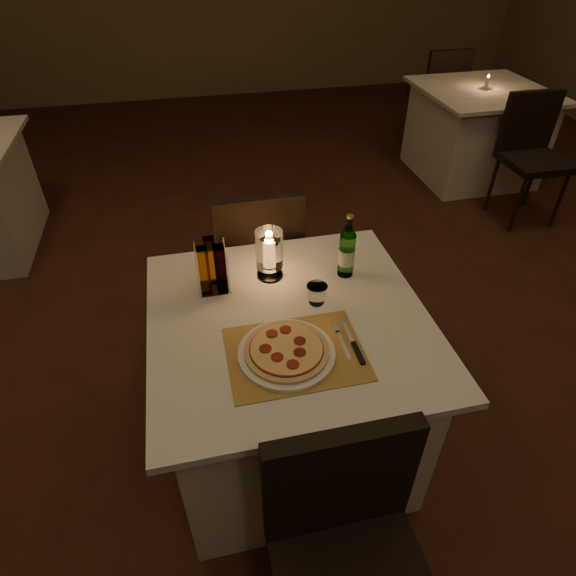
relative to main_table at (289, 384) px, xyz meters
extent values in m
cube|color=#421E15|center=(0.09, 0.14, -0.38)|extent=(8.00, 10.00, 0.02)
cube|color=silver|center=(0.00, 0.00, -0.02)|extent=(0.88, 0.88, 0.71)
cube|color=silver|center=(0.00, 0.00, 0.35)|extent=(1.00, 1.00, 0.03)
cube|color=black|center=(0.00, -0.61, 0.32)|extent=(0.42, 0.05, 0.42)
cylinder|color=black|center=(-0.17, -0.63, -0.15)|extent=(0.03, 0.03, 0.44)
cylinder|color=black|center=(0.17, -0.63, -0.15)|extent=(0.03, 0.03, 0.44)
cube|color=black|center=(0.00, 0.80, 0.09)|extent=(0.42, 0.42, 0.05)
cube|color=black|center=(0.00, 0.61, 0.32)|extent=(0.42, 0.05, 0.42)
cylinder|color=black|center=(0.17, 0.97, -0.15)|extent=(0.03, 0.03, 0.44)
cylinder|color=black|center=(-0.17, 0.97, -0.15)|extent=(0.03, 0.03, 0.44)
cylinder|color=black|center=(0.17, 0.63, -0.15)|extent=(0.03, 0.03, 0.44)
cylinder|color=black|center=(-0.17, 0.63, -0.15)|extent=(0.03, 0.03, 0.44)
cube|color=#B1833D|center=(-0.02, -0.18, 0.37)|extent=(0.45, 0.34, 0.00)
cylinder|color=white|center=(-0.05, -0.18, 0.38)|extent=(0.32, 0.32, 0.01)
cylinder|color=#D8B77F|center=(-0.05, -0.18, 0.39)|extent=(0.28, 0.28, 0.01)
cylinder|color=maroon|center=(-0.05, -0.18, 0.40)|extent=(0.24, 0.24, 0.00)
cylinder|color=#EACC7F|center=(-0.05, -0.18, 0.40)|extent=(0.24, 0.24, 0.00)
cylinder|color=maroon|center=(0.00, -0.16, 0.40)|extent=(0.04, 0.04, 0.00)
cylinder|color=maroon|center=(-0.04, -0.10, 0.40)|extent=(0.04, 0.04, 0.00)
cylinder|color=maroon|center=(-0.08, -0.11, 0.40)|extent=(0.04, 0.04, 0.00)
cylinder|color=maroon|center=(-0.12, -0.17, 0.40)|extent=(0.04, 0.04, 0.00)
cylinder|color=maroon|center=(-0.09, -0.22, 0.40)|extent=(0.04, 0.04, 0.00)
cylinder|color=maroon|center=(-0.05, -0.26, 0.40)|extent=(0.04, 0.04, 0.00)
cylinder|color=maroon|center=(-0.01, -0.21, 0.40)|extent=(0.04, 0.04, 0.00)
cube|color=silver|center=(0.15, -0.18, 0.37)|extent=(0.01, 0.14, 0.00)
cube|color=silver|center=(0.15, -0.09, 0.37)|extent=(0.02, 0.05, 0.00)
cube|color=black|center=(0.18, -0.23, 0.38)|extent=(0.02, 0.10, 0.01)
cube|color=silver|center=(0.18, -0.12, 0.37)|extent=(0.01, 0.12, 0.00)
cylinder|color=#69AD5D|center=(0.28, 0.21, 0.46)|extent=(0.06, 0.06, 0.18)
cylinder|color=#69AD5D|center=(0.28, 0.21, 0.61)|extent=(0.02, 0.02, 0.03)
cylinder|color=gold|center=(0.28, 0.21, 0.63)|extent=(0.03, 0.03, 0.01)
cylinder|color=silver|center=(0.28, 0.21, 0.45)|extent=(0.06, 0.06, 0.07)
cylinder|color=white|center=(-0.02, 0.26, 0.37)|extent=(0.10, 0.10, 0.01)
cylinder|color=white|center=(-0.02, 0.26, 0.40)|extent=(0.02, 0.02, 0.04)
cylinder|color=white|center=(-0.02, 0.26, 0.49)|extent=(0.11, 0.11, 0.15)
cylinder|color=white|center=(-0.02, 0.26, 0.48)|extent=(0.03, 0.03, 0.11)
ellipsoid|color=orange|center=(-0.02, 0.26, 0.55)|extent=(0.02, 0.02, 0.03)
cube|color=white|center=(-0.24, 0.23, 0.37)|extent=(0.12, 0.12, 0.01)
cylinder|color=white|center=(-0.30, 0.18, 0.46)|extent=(0.01, 0.01, 0.18)
cylinder|color=white|center=(-0.19, 0.18, 0.46)|extent=(0.01, 0.01, 0.18)
cylinder|color=white|center=(-0.30, 0.29, 0.46)|extent=(0.01, 0.01, 0.18)
cylinder|color=white|center=(-0.19, 0.29, 0.46)|extent=(0.01, 0.01, 0.18)
cube|color=#BF8C33|center=(-0.27, 0.20, 0.47)|extent=(0.04, 0.04, 0.20)
cube|color=#3F1E14|center=(-0.21, 0.20, 0.47)|extent=(0.04, 0.04, 0.20)
cube|color=#BF8C33|center=(-0.24, 0.26, 0.47)|extent=(0.04, 0.04, 0.20)
cylinder|color=black|center=(-1.67, 2.97, -0.15)|extent=(0.03, 0.03, 0.44)
cylinder|color=black|center=(-1.67, 2.63, -0.15)|extent=(0.03, 0.03, 0.44)
cube|color=silver|center=(2.16, 2.35, -0.02)|extent=(0.88, 0.88, 0.71)
cube|color=silver|center=(2.16, 2.35, 0.35)|extent=(1.00, 1.00, 0.03)
cube|color=black|center=(2.16, 1.55, 0.09)|extent=(0.42, 0.42, 0.05)
cube|color=black|center=(2.16, 1.73, 0.32)|extent=(0.42, 0.05, 0.42)
cylinder|color=black|center=(1.99, 1.38, -0.15)|extent=(0.03, 0.03, 0.44)
cylinder|color=black|center=(2.33, 1.38, -0.15)|extent=(0.03, 0.03, 0.44)
cylinder|color=black|center=(1.99, 1.72, -0.15)|extent=(0.03, 0.03, 0.44)
cylinder|color=black|center=(2.33, 1.72, -0.15)|extent=(0.03, 0.03, 0.44)
cube|color=black|center=(2.16, 3.15, 0.09)|extent=(0.42, 0.42, 0.05)
cube|color=black|center=(2.16, 2.96, 0.32)|extent=(0.42, 0.05, 0.42)
cylinder|color=black|center=(2.33, 3.32, -0.15)|extent=(0.03, 0.03, 0.44)
cylinder|color=black|center=(1.99, 3.32, -0.15)|extent=(0.03, 0.03, 0.44)
cylinder|color=black|center=(2.33, 2.98, -0.15)|extent=(0.03, 0.03, 0.44)
cylinder|color=black|center=(1.99, 2.98, -0.15)|extent=(0.03, 0.03, 0.44)
cylinder|color=white|center=(2.16, 2.35, 0.41)|extent=(0.03, 0.03, 0.09)
ellipsoid|color=orange|center=(2.16, 2.35, 0.46)|extent=(0.01, 0.01, 0.02)
camera|label=1|loc=(-0.29, -1.25, 1.52)|focal=30.00mm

